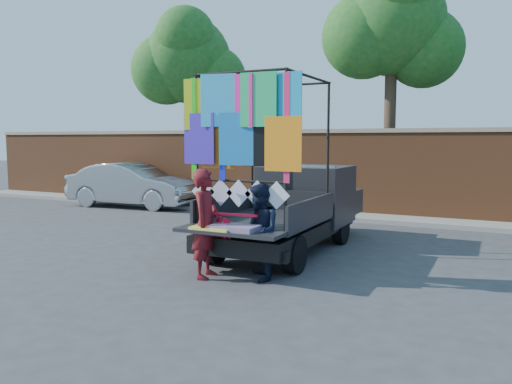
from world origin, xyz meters
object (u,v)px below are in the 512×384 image
at_px(pickup_truck, 297,206).
at_px(man, 259,232).
at_px(woman, 206,223).
at_px(sedan, 133,185).

xyz_separation_m(pickup_truck, man, (0.41, -2.72, -0.07)).
relative_size(pickup_truck, man, 3.40).
height_order(pickup_truck, man, pickup_truck).
bearing_deg(woman, man, -84.40).
xyz_separation_m(sedan, man, (7.78, -6.17, 0.05)).
bearing_deg(sedan, woman, -137.28).
bearing_deg(man, pickup_truck, 155.04).
distance_m(pickup_truck, woman, 3.00).
xyz_separation_m(pickup_truck, sedan, (-7.37, 3.44, -0.11)).
distance_m(pickup_truck, man, 2.75).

